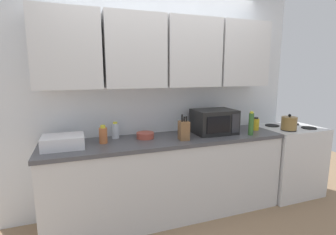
% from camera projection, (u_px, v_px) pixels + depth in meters
% --- Properties ---
extents(wall_back_with_cabinets, '(3.51, 0.38, 2.60)m').
position_uv_depth(wall_back_with_cabinets, '(161.00, 75.00, 2.86)').
color(wall_back_with_cabinets, white).
rests_on(wall_back_with_cabinets, ground_plane).
extents(counter_run, '(2.64, 0.63, 0.90)m').
position_uv_depth(counter_run, '(168.00, 177.00, 2.84)').
color(counter_run, silver).
rests_on(counter_run, ground_plane).
extents(stove_range, '(0.76, 0.64, 0.91)m').
position_uv_depth(stove_range, '(287.00, 160.00, 3.40)').
color(stove_range, silver).
rests_on(stove_range, ground_plane).
extents(kettle, '(0.18, 0.18, 0.19)m').
position_uv_depth(kettle, '(289.00, 123.00, 3.12)').
color(kettle, olive).
rests_on(kettle, stove_range).
extents(microwave, '(0.48, 0.37, 0.28)m').
position_uv_depth(microwave, '(214.00, 121.00, 2.97)').
color(microwave, black).
rests_on(microwave, counter_run).
extents(dish_rack, '(0.38, 0.30, 0.12)m').
position_uv_depth(dish_rack, '(63.00, 142.00, 2.40)').
color(dish_rack, silver).
rests_on(dish_rack, counter_run).
extents(knife_block, '(0.11, 0.13, 0.28)m').
position_uv_depth(knife_block, '(184.00, 130.00, 2.68)').
color(knife_block, brown).
rests_on(knife_block, counter_run).
extents(bottle_clear_tall, '(0.08, 0.08, 0.18)m').
position_uv_depth(bottle_clear_tall, '(115.00, 131.00, 2.75)').
color(bottle_clear_tall, silver).
rests_on(bottle_clear_tall, counter_run).
extents(bottle_yellow_mustard, '(0.08, 0.08, 0.16)m').
position_uv_depth(bottle_yellow_mustard, '(256.00, 124.00, 3.14)').
color(bottle_yellow_mustard, gold).
rests_on(bottle_yellow_mustard, counter_run).
extents(bottle_green_oil, '(0.06, 0.06, 0.27)m').
position_uv_depth(bottle_green_oil, '(251.00, 124.00, 2.88)').
color(bottle_green_oil, '#386B2D').
rests_on(bottle_green_oil, counter_run).
extents(bottle_spice_jar, '(0.08, 0.08, 0.19)m').
position_uv_depth(bottle_spice_jar, '(103.00, 135.00, 2.55)').
color(bottle_spice_jar, '#BC6638').
rests_on(bottle_spice_jar, counter_run).
extents(bowl_ceramic_small, '(0.19, 0.19, 0.06)m').
position_uv_depth(bowl_ceramic_small, '(145.00, 135.00, 2.75)').
color(bowl_ceramic_small, '#B24C3D').
rests_on(bowl_ceramic_small, counter_run).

